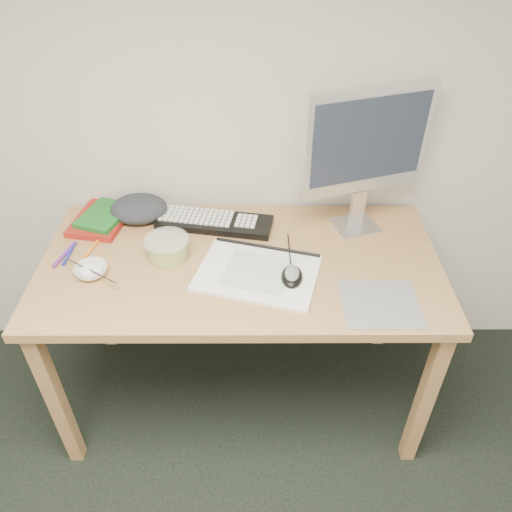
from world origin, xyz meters
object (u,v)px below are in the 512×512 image
at_px(sketchpad, 258,273).
at_px(rice_bowl, 91,271).
at_px(keyboard, 215,222).
at_px(monitor, 367,145).
at_px(desk, 241,278).

relative_size(sketchpad, rice_bowl, 3.61).
xyz_separation_m(keyboard, monitor, (0.54, -0.01, 0.33)).
height_order(sketchpad, monitor, monitor).
xyz_separation_m(desk, sketchpad, (0.06, -0.07, 0.09)).
relative_size(sketchpad, monitor, 0.73).
xyz_separation_m(sketchpad, monitor, (0.37, 0.28, 0.33)).
xyz_separation_m(desk, rice_bowl, (-0.50, -0.07, 0.10)).
bearing_deg(rice_bowl, desk, 8.39).
distance_m(sketchpad, keyboard, 0.33).
distance_m(desk, sketchpad, 0.13).
distance_m(sketchpad, monitor, 0.58).
xyz_separation_m(sketchpad, rice_bowl, (-0.56, -0.00, 0.01)).
relative_size(desk, rice_bowl, 12.73).
bearing_deg(rice_bowl, keyboard, 36.23).
distance_m(sketchpad, rice_bowl, 0.56).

